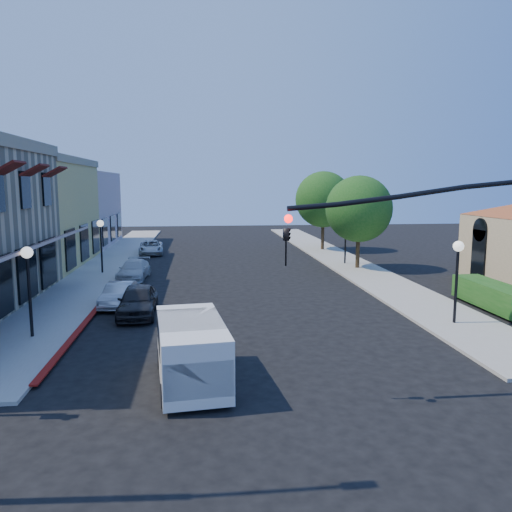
{
  "coord_description": "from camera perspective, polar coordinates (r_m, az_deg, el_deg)",
  "views": [
    {
      "loc": [
        -2.05,
        -11.27,
        5.88
      ],
      "look_at": [
        0.49,
        11.31,
        2.6
      ],
      "focal_mm": 35.0,
      "sensor_mm": 36.0,
      "label": 1
    }
  ],
  "objects": [
    {
      "name": "ground",
      "position": [
        12.87,
        3.67,
        -18.97
      ],
      "size": [
        120.0,
        120.0,
        0.0
      ],
      "primitive_type": "plane",
      "color": "black",
      "rests_on": "ground"
    },
    {
      "name": "sidewalk_left",
      "position": [
        39.28,
        -16.16,
        -0.63
      ],
      "size": [
        3.5,
        50.0,
        0.12
      ],
      "primitive_type": "cube",
      "color": "gray",
      "rests_on": "ground"
    },
    {
      "name": "sidewalk_right",
      "position": [
        40.19,
        9.25,
        -0.22
      ],
      "size": [
        3.5,
        50.0,
        0.12
      ],
      "primitive_type": "cube",
      "color": "gray",
      "rests_on": "ground"
    },
    {
      "name": "curb_red_strip",
      "position": [
        20.72,
        -19.9,
        -8.77
      ],
      "size": [
        0.25,
        10.0,
        0.06
      ],
      "primitive_type": "cube",
      "color": "maroon",
      "rests_on": "ground"
    },
    {
      "name": "yellow_stucco_building",
      "position": [
        39.68,
        -26.3,
        4.36
      ],
      "size": [
        10.0,
        12.0,
        7.6
      ],
      "primitive_type": "cube",
      "color": "#E3CD66",
      "rests_on": "ground"
    },
    {
      "name": "pink_stucco_building",
      "position": [
        51.13,
        -21.75,
        4.96
      ],
      "size": [
        10.0,
        12.0,
        7.0
      ],
      "primitive_type": "cube",
      "color": "#BD948E",
      "rests_on": "ground"
    },
    {
      "name": "hedge",
      "position": [
        25.19,
        27.08,
        -6.2
      ],
      "size": [
        1.4,
        8.0,
        1.1
      ],
      "primitive_type": "cube",
      "color": "#184E16",
      "rests_on": "ground"
    },
    {
      "name": "street_tree_a",
      "position": [
        35.03,
        11.68,
        5.29
      ],
      "size": [
        4.56,
        4.56,
        6.48
      ],
      "color": "#362615",
      "rests_on": "ground"
    },
    {
      "name": "street_tree_b",
      "position": [
        44.63,
        7.71,
        6.43
      ],
      "size": [
        4.94,
        4.94,
        7.02
      ],
      "color": "#362615",
      "rests_on": "ground"
    },
    {
      "name": "signal_mast_arm",
      "position": [
        15.12,
        25.17,
        0.63
      ],
      "size": [
        8.01,
        0.39,
        6.0
      ],
      "color": "black",
      "rests_on": "ground"
    },
    {
      "name": "lamppost_left_near",
      "position": [
        20.56,
        -24.62,
        -1.33
      ],
      "size": [
        0.44,
        0.44,
        3.57
      ],
      "color": "black",
      "rests_on": "ground"
    },
    {
      "name": "lamppost_left_far",
      "position": [
        34.03,
        -17.33,
        2.54
      ],
      "size": [
        0.44,
        0.44,
        3.57
      ],
      "color": "black",
      "rests_on": "ground"
    },
    {
      "name": "lamppost_right_near",
      "position": [
        22.19,
        22.05,
        -0.53
      ],
      "size": [
        0.44,
        0.44,
        3.57
      ],
      "color": "black",
      "rests_on": "ground"
    },
    {
      "name": "lamppost_right_far",
      "position": [
        36.95,
        10.22,
        3.2
      ],
      "size": [
        0.44,
        0.44,
        3.57
      ],
      "color": "black",
      "rests_on": "ground"
    },
    {
      "name": "white_van",
      "position": [
        15.02,
        -7.4,
        -10.41
      ],
      "size": [
        2.31,
        4.47,
        1.9
      ],
      "color": "silver",
      "rests_on": "ground"
    },
    {
      "name": "parked_car_a",
      "position": [
        23.12,
        -13.35,
        -4.98
      ],
      "size": [
        1.68,
        4.06,
        1.38
      ],
      "primitive_type": "imported",
      "rotation": [
        0.0,
        0.0,
        0.01
      ],
      "color": "black",
      "rests_on": "ground"
    },
    {
      "name": "parked_car_b",
      "position": [
        25.16,
        -15.36,
        -4.27
      ],
      "size": [
        1.57,
        3.57,
        1.14
      ],
      "primitive_type": "imported",
      "rotation": [
        0.0,
        0.0,
        -0.11
      ],
      "color": "silver",
      "rests_on": "ground"
    },
    {
      "name": "parked_car_c",
      "position": [
        31.98,
        -13.78,
        -1.55
      ],
      "size": [
        1.89,
        4.15,
        1.18
      ],
      "primitive_type": "imported",
      "rotation": [
        0.0,
        0.0,
        -0.06
      ],
      "color": "beige",
      "rests_on": "ground"
    },
    {
      "name": "parked_car_d",
      "position": [
        43.02,
        -11.9,
        0.96
      ],
      "size": [
        2.22,
        4.32,
        1.16
      ],
      "primitive_type": "imported",
      "rotation": [
        0.0,
        0.0,
        0.07
      ],
      "color": "#B0B2B6",
      "rests_on": "ground"
    }
  ]
}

